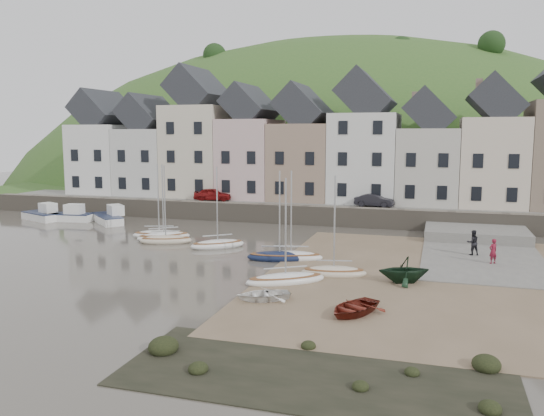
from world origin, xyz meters
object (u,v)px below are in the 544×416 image
(person_red, at_px, (493,251))
(car_left, at_px, (213,194))
(car_right, at_px, (374,200))
(person_dark, at_px, (473,243))
(rowboat_green, at_px, (404,270))
(rowboat_white, at_px, (263,294))
(sailboat_0, at_px, (159,234))
(rowboat_red, at_px, (354,307))

(person_red, distance_m, car_left, 30.03)
(person_red, bearing_deg, car_right, -95.57)
(person_dark, bearing_deg, rowboat_green, 43.85)
(rowboat_white, xyz_separation_m, rowboat_green, (6.72, 5.52, 0.48))
(rowboat_green, bearing_deg, person_dark, 133.50)
(sailboat_0, height_order, rowboat_green, sailboat_0)
(rowboat_white, height_order, car_left, car_left)
(rowboat_white, bearing_deg, person_red, 105.27)
(person_red, relative_size, person_dark, 0.93)
(rowboat_red, bearing_deg, car_left, 150.90)
(rowboat_white, bearing_deg, rowboat_green, 100.25)
(sailboat_0, height_order, car_left, sailboat_0)
(rowboat_green, bearing_deg, car_right, 170.34)
(rowboat_green, distance_m, car_right, 21.55)
(rowboat_white, bearing_deg, car_right, 145.26)
(car_right, bearing_deg, rowboat_red, -168.85)
(rowboat_red, distance_m, car_left, 33.43)
(person_dark, distance_m, car_right, 15.05)
(person_red, bearing_deg, rowboat_red, 22.52)
(rowboat_white, distance_m, rowboat_red, 4.89)
(rowboat_white, height_order, rowboat_red, rowboat_red)
(rowboat_red, bearing_deg, person_red, 86.87)
(rowboat_red, xyz_separation_m, car_right, (-2.19, 27.53, 1.82))
(rowboat_white, xyz_separation_m, rowboat_red, (4.81, -0.91, 0.04))
(car_left, distance_m, car_right, 16.66)
(car_left, relative_size, car_right, 1.04)
(rowboat_green, xyz_separation_m, person_dark, (4.16, 8.59, 0.18))
(rowboat_red, bearing_deg, sailboat_0, 167.11)
(rowboat_green, height_order, car_left, car_left)
(person_red, xyz_separation_m, car_right, (-9.39, 14.87, 1.27))
(rowboat_white, distance_m, rowboat_green, 8.71)
(person_red, bearing_deg, person_dark, -102.16)
(sailboat_0, relative_size, person_dark, 3.58)
(person_dark, relative_size, car_right, 0.48)
(person_dark, xyz_separation_m, car_left, (-24.93, 12.52, 1.26))
(rowboat_white, bearing_deg, rowboat_red, 50.20)
(person_red, height_order, person_dark, person_dark)
(rowboat_green, bearing_deg, rowboat_white, -71.30)
(rowboat_red, xyz_separation_m, person_red, (7.20, 12.67, 0.55))
(person_red, height_order, car_left, car_left)
(rowboat_white, distance_m, person_red, 16.82)
(rowboat_white, relative_size, person_dark, 1.57)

